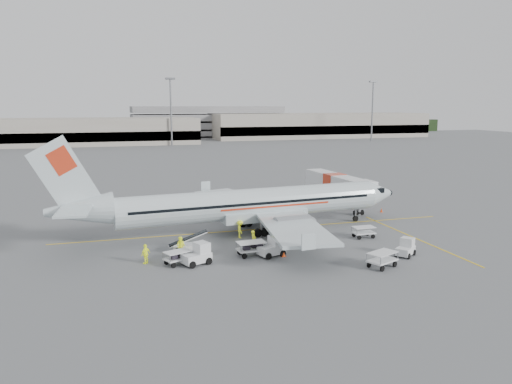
% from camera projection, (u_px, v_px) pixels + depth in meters
% --- Properties ---
extents(ground, '(360.00, 360.00, 0.00)m').
position_uv_depth(ground, '(261.00, 229.00, 54.74)').
color(ground, '#56595B').
extents(stripe_lead, '(44.00, 0.20, 0.01)m').
position_uv_depth(stripe_lead, '(261.00, 229.00, 54.74)').
color(stripe_lead, yellow).
rests_on(stripe_lead, ground).
extents(stripe_cross, '(0.20, 20.00, 0.01)m').
position_uv_depth(stripe_cross, '(414.00, 238.00, 51.12)').
color(stripe_cross, yellow).
rests_on(stripe_cross, ground).
extents(terminal_west, '(110.00, 22.00, 9.00)m').
position_uv_depth(terminal_west, '(31.00, 132.00, 165.48)').
color(terminal_west, gray).
rests_on(terminal_west, ground).
extents(terminal_east, '(90.00, 26.00, 10.00)m').
position_uv_depth(terminal_east, '(318.00, 125.00, 210.44)').
color(terminal_east, gray).
rests_on(terminal_east, ground).
extents(parking_garage, '(62.00, 24.00, 14.00)m').
position_uv_depth(parking_garage, '(206.00, 120.00, 211.63)').
color(parking_garage, slate).
rests_on(parking_garage, ground).
extents(treeline, '(300.00, 3.00, 6.00)m').
position_uv_depth(treeline, '(144.00, 129.00, 219.46)').
color(treeline, black).
rests_on(treeline, ground).
extents(mast_center, '(3.20, 1.20, 22.00)m').
position_uv_depth(mast_center, '(171.00, 112.00, 165.67)').
color(mast_center, slate).
rests_on(mast_center, ground).
extents(mast_east, '(3.20, 1.20, 22.00)m').
position_uv_depth(mast_east, '(372.00, 112.00, 186.72)').
color(mast_east, slate).
rests_on(mast_east, ground).
extents(aircraft, '(40.69, 33.24, 10.51)m').
position_uv_depth(aircraft, '(253.00, 183.00, 52.76)').
color(aircraft, silver).
rests_on(aircraft, ground).
extents(jet_bridge, '(4.34, 16.84, 4.37)m').
position_uv_depth(jet_bridge, '(335.00, 190.00, 66.86)').
color(jet_bridge, silver).
rests_on(jet_bridge, ground).
extents(belt_loader, '(4.38, 1.82, 2.33)m').
position_uv_depth(belt_loader, '(190.00, 238.00, 46.45)').
color(belt_loader, silver).
rests_on(belt_loader, ground).
extents(tug_fore, '(2.37, 2.20, 1.60)m').
position_uv_depth(tug_fore, '(405.00, 247.00, 44.83)').
color(tug_fore, silver).
rests_on(tug_fore, ground).
extents(tug_mid, '(2.64, 1.99, 1.81)m').
position_uv_depth(tug_mid, '(271.00, 246.00, 44.79)').
color(tug_mid, silver).
rests_on(tug_mid, ground).
extents(tug_aft, '(2.75, 2.19, 1.86)m').
position_uv_depth(tug_aft, '(196.00, 254.00, 42.43)').
color(tug_aft, silver).
rests_on(tug_aft, ground).
extents(cart_loaded_a, '(2.62, 1.65, 1.32)m').
position_uv_depth(cart_loaded_a, '(251.00, 249.00, 44.92)').
color(cart_loaded_a, silver).
rests_on(cart_loaded_a, ground).
extents(cart_loaded_b, '(2.62, 2.13, 1.19)m').
position_uv_depth(cart_loaded_b, '(178.00, 258.00, 42.49)').
color(cart_loaded_b, silver).
rests_on(cart_loaded_b, ground).
extents(cart_empty_a, '(2.93, 2.41, 1.33)m').
position_uv_depth(cart_empty_a, '(382.00, 260.00, 41.73)').
color(cart_empty_a, silver).
rests_on(cart_empty_a, ground).
extents(cart_empty_b, '(2.23, 1.32, 1.16)m').
position_uv_depth(cart_empty_b, '(364.00, 232.00, 51.09)').
color(cart_empty_b, silver).
rests_on(cart_empty_b, ground).
extents(cone_nose, '(0.34, 0.34, 0.55)m').
position_uv_depth(cone_nose, '(381.00, 210.00, 63.33)').
color(cone_nose, '#E8400E').
rests_on(cone_nose, ground).
extents(cone_port, '(0.39, 0.39, 0.63)m').
position_uv_depth(cone_port, '(210.00, 212.00, 61.99)').
color(cone_port, '#E8400E').
rests_on(cone_port, ground).
extents(cone_stbd, '(0.41, 0.41, 0.66)m').
position_uv_depth(cone_stbd, '(283.00, 253.00, 44.80)').
color(cone_stbd, '#E8400E').
rests_on(cone_stbd, ground).
extents(crew_a, '(0.76, 0.80, 1.84)m').
position_uv_depth(crew_a, '(254.00, 240.00, 46.83)').
color(crew_a, '#EDFA23').
rests_on(crew_a, ground).
extents(crew_b, '(1.07, 1.03, 1.74)m').
position_uv_depth(crew_b, '(181.00, 246.00, 45.00)').
color(crew_b, '#EDFA23').
rests_on(crew_b, ground).
extents(crew_c, '(0.77, 1.23, 1.83)m').
position_uv_depth(crew_c, '(240.00, 229.00, 50.95)').
color(crew_c, '#EDFA23').
rests_on(crew_c, ground).
extents(crew_d, '(1.02, 1.00, 1.72)m').
position_uv_depth(crew_d, '(146.00, 254.00, 42.69)').
color(crew_d, '#EDFA23').
rests_on(crew_d, ground).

